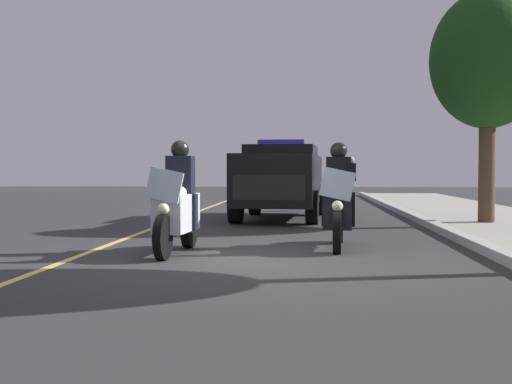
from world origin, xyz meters
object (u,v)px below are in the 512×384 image
police_motorcycle_lead_left (177,207)px  tree_far_back (488,61)px  cyclist_background (351,184)px  police_motorcycle_lead_right (338,205)px  police_suv (281,178)px

police_motorcycle_lead_left → tree_far_back: 8.45m
cyclist_background → police_motorcycle_lead_right: bearing=-4.9°
police_motorcycle_lead_right → cyclist_background: (-9.81, 0.84, 0.14)m
cyclist_background → police_suv: bearing=-29.1°
police_motorcycle_lead_left → police_suv: 7.18m
cyclist_background → tree_far_back: size_ratio=0.34×
police_motorcycle_lead_left → police_motorcycle_lead_right: 2.62m
police_suv → police_motorcycle_lead_right: bearing=10.9°
police_motorcycle_lead_left → cyclist_background: (-10.70, 3.30, 0.14)m
police_suv → cyclist_background: bearing=150.9°
police_motorcycle_lead_left → cyclist_background: 11.20m
cyclist_background → tree_far_back: (5.51, 2.66, 2.84)m
police_motorcycle_lead_right → police_suv: 6.29m
tree_far_back → police_motorcycle_lead_right: bearing=-39.1°
police_motorcycle_lead_right → cyclist_background: size_ratio=1.22×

